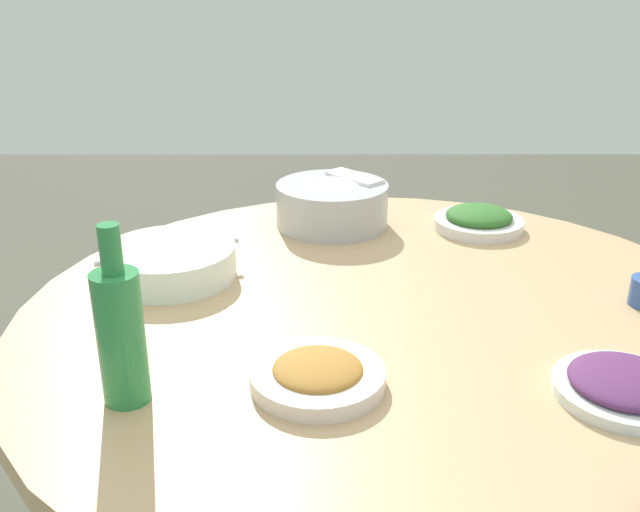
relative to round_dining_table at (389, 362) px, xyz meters
name	(u,v)px	position (x,y,z in m)	size (l,w,h in m)	color
round_dining_table	(389,362)	(0.00, 0.00, 0.00)	(1.33, 1.33, 0.73)	#99999E
rice_bowl	(334,204)	(-0.10, 0.45, 0.16)	(0.26, 0.26, 0.11)	#B2B5BA
soup_bowl	(172,263)	(-0.42, 0.15, 0.14)	(0.26, 0.26, 0.06)	white
dish_eggplant	(627,386)	(0.31, -0.27, 0.12)	(0.20, 0.20, 0.04)	silver
dish_tofu_braise	(320,374)	(-0.13, -0.25, 0.12)	(0.20, 0.20, 0.04)	silver
dish_greens	(481,220)	(0.24, 0.42, 0.13)	(0.21, 0.21, 0.05)	silver
green_bottle	(123,332)	(-0.40, -0.28, 0.21)	(0.07, 0.07, 0.26)	#2C8345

